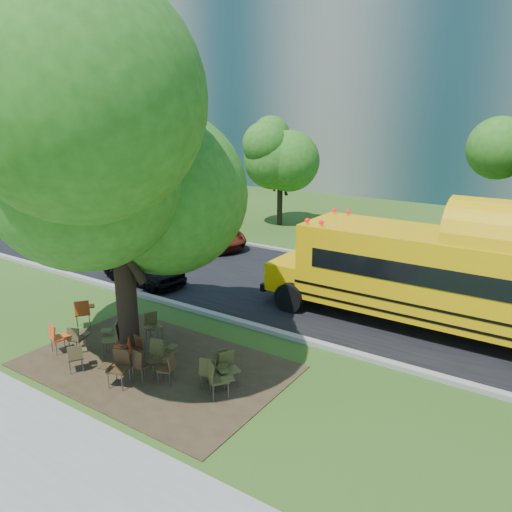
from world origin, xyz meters
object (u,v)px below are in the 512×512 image
Objects in this scene: chair_13 at (211,370)px; bg_car_silver at (106,214)px; chair_9 at (113,335)px; chair_12 at (228,366)px; school_bus at (483,284)px; chair_11 at (161,349)px; chair_0 at (77,337)px; chair_14 at (219,360)px; chair_15 at (125,350)px; chair_2 at (76,355)px; bg_car_red at (205,232)px; black_car at (143,267)px; chair_5 at (118,364)px; chair_1 at (58,336)px; chair_3 at (135,348)px; chair_8 at (83,311)px; main_tree at (116,163)px; pedestrian_a at (115,196)px; bg_car_white at (15,197)px; pedestrian_b at (102,197)px; chair_6 at (168,366)px; chair_7 at (217,377)px; chair_10 at (152,324)px; chair_4 at (141,362)px.

bg_car_silver is (-16.90, 11.12, 0.04)m from chair_13.
chair_9 reaches higher than chair_12.
chair_11 is at bearing -135.31° from school_bus.
chair_14 is at bearing -5.13° from chair_0.
chair_15 is (-2.58, -0.37, -0.05)m from chair_13.
chair_2 is 0.16× the size of bg_car_red.
chair_15 is 0.21× the size of black_car.
chair_5 reaches higher than chair_12.
school_bus reaches higher than chair_15.
chair_1 is 1.11× the size of chair_3.
chair_0 is 0.84× the size of chair_5.
chair_11 is 12.45m from bg_car_red.
main_tree is at bearing -64.07° from chair_8.
chair_8 is (-3.58, 1.76, -0.00)m from chair_5.
pedestrian_a is (-16.57, 14.65, 0.32)m from chair_9.
chair_8 is 0.19× the size of bg_car_red.
main_tree is 5.59m from chair_14.
chair_1 is 1.03× the size of chair_12.
bg_car_red is (17.93, -0.84, 0.03)m from bg_car_white.
chair_5 is at bearing 165.32° from chair_14.
chair_14 is at bearing -31.04° from chair_2.
chair_13 is (2.02, 1.11, -0.04)m from chair_5.
chair_5 is 0.52× the size of pedestrian_a.
chair_1 is at bearing 104.65° from chair_2.
chair_3 is at bearing -130.94° from black_car.
bg_car_red is (-8.56, 9.94, 0.15)m from chair_14.
chair_9 reaches higher than chair_3.
chair_3 is 0.86× the size of chair_8.
chair_0 is 1.73m from chair_8.
chair_2 is 1.51m from chair_3.
chair_12 is at bearing 45.89° from chair_13.
bg_car_red is at bearing 55.11° from chair_2.
black_car is 2.07× the size of pedestrian_a.
chair_9 reaches higher than chair_1.
school_bus reaches higher than chair_3.
pedestrian_b is (-20.79, 14.09, 0.25)m from chair_13.
chair_3 is 0.91× the size of chair_14.
chair_12 reaches higher than chair_6.
chair_5 is 1.01× the size of chair_8.
chair_7 is at bearing -43.46° from chair_2.
school_bus is 13.97× the size of chair_13.
chair_14 is (3.00, -0.64, 0.00)m from chair_10.
chair_4 reaches higher than chair_6.
chair_2 is at bearing -157.28° from chair_4.
bg_car_red is (-6.67, 11.56, 0.11)m from chair_5.
chair_4 is 0.79m from chair_11.
chair_9 reaches higher than chair_7.
chair_2 is 2.19m from chair_11.
chair_11 is 2.00m from chair_12.
chair_12 is (3.36, -0.76, -0.01)m from chair_10.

